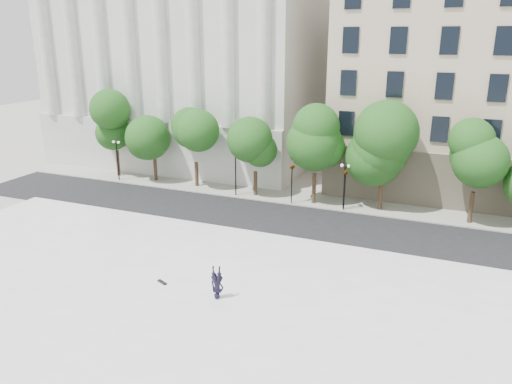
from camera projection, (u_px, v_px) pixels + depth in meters
ground at (152, 333)px, 25.82m from camera, size 160.00×160.00×0.00m
plaza at (182, 302)px, 28.39m from camera, size 44.00×22.00×0.45m
street at (273, 219)px, 41.69m from camera, size 60.00×8.00×0.02m
far_sidewalk at (296, 198)px, 46.97m from camera, size 60.00×4.00×0.12m
building_west at (204, 50)px, 62.11m from camera, size 31.50×27.65×25.60m
traffic_light_west at (292, 165)px, 44.32m from camera, size 0.79×1.81×4.21m
traffic_light_east at (346, 170)px, 42.57m from camera, size 0.70×1.86×4.23m
person_lying at (217, 294)px, 28.26m from camera, size 1.17×2.10×0.54m
skateboard at (162, 282)px, 30.10m from camera, size 0.79×0.50×0.08m
street_trees at (297, 146)px, 45.03m from camera, size 43.59×5.02×7.81m
lamp_posts at (288, 172)px, 44.98m from camera, size 38.81×0.28×4.45m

